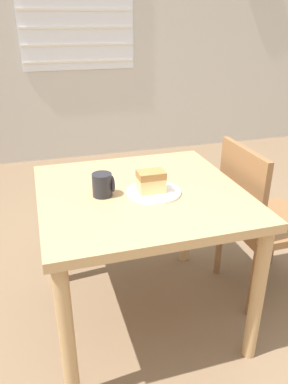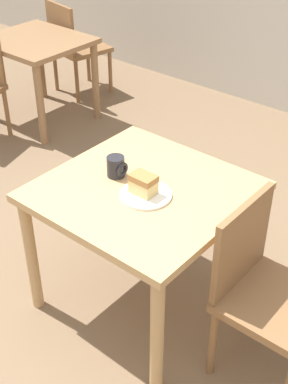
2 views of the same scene
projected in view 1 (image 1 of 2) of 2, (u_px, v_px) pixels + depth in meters
The scene contains 7 objects.
ground_plane at pixel (198, 370), 1.67m from camera, with size 14.00×14.00×0.00m, color #7A6047.
wall_back at pixel (82, 20), 3.71m from camera, with size 10.00×0.10×2.80m.
dining_table_near at pixel (141, 211), 1.73m from camera, with size 0.91×0.90×0.72m.
chair_near_window at pixel (260, 216), 1.98m from camera, with size 0.43×0.43×0.86m.
plate at pixel (154, 192), 1.66m from camera, with size 0.24×0.24×0.01m.
cake_slice at pixel (151, 181), 1.63m from camera, with size 0.12×0.08×0.10m.
coffee_mug at pixel (103, 185), 1.62m from camera, with size 0.09×0.09×0.10m.
Camera 1 is at (-0.57, -1.06, 1.43)m, focal length 35.00 mm.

